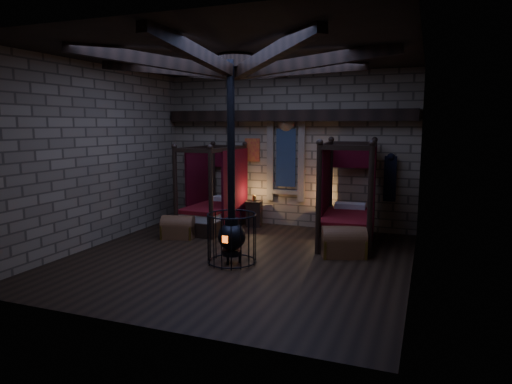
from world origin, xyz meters
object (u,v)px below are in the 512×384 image
(bed_right, at_px, (348,218))
(trunk_left, at_px, (178,228))
(trunk_right, at_px, (343,243))
(bed_left, at_px, (214,208))
(stove, at_px, (232,233))

(bed_right, bearing_deg, trunk_left, -170.06)
(trunk_left, relative_size, trunk_right, 0.83)
(bed_left, bearing_deg, trunk_left, -103.40)
(trunk_left, bearing_deg, trunk_right, -14.72)
(trunk_left, distance_m, stove, 2.56)
(trunk_left, xyz_separation_m, stove, (2.09, -1.42, 0.36))
(bed_left, xyz_separation_m, bed_right, (3.65, -0.22, 0.04))
(bed_left, height_order, trunk_left, bed_left)
(bed_left, height_order, bed_right, bed_right)
(bed_right, bearing_deg, bed_left, 171.47)
(trunk_left, bearing_deg, bed_right, 2.23)
(bed_right, relative_size, trunk_right, 2.25)
(stove, bearing_deg, trunk_left, 152.97)
(bed_right, bearing_deg, stove, -132.64)
(bed_left, xyz_separation_m, trunk_right, (3.78, -1.43, -0.25))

